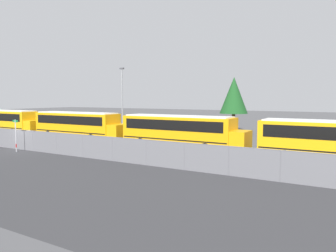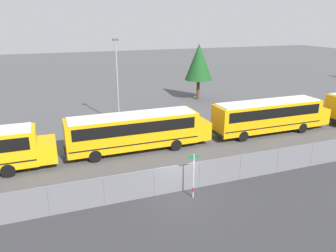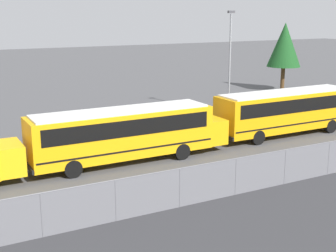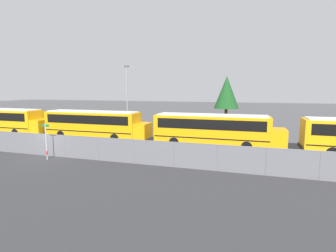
{
  "view_description": "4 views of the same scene",
  "coord_description": "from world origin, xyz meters",
  "px_view_note": "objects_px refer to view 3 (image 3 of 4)",
  "views": [
    {
      "loc": [
        26.73,
        -19.0,
        4.8
      ],
      "look_at": [
        11.94,
        6.27,
        2.25
      ],
      "focal_mm": 35.0,
      "sensor_mm": 36.0,
      "label": 1
    },
    {
      "loc": [
        -7.13,
        -17.12,
        10.4
      ],
      "look_at": [
        1.73,
        6.24,
        2.3
      ],
      "focal_mm": 35.0,
      "sensor_mm": 36.0,
      "label": 2
    },
    {
      "loc": [
        -23.57,
        -17.01,
        8.52
      ],
      "look_at": [
        -10.08,
        8.02,
        1.62
      ],
      "focal_mm": 50.0,
      "sensor_mm": 36.0,
      "label": 3
    },
    {
      "loc": [
        15.72,
        -17.4,
        5.49
      ],
      "look_at": [
        7.86,
        7.83,
        1.81
      ],
      "focal_mm": 28.0,
      "sensor_mm": 36.0,
      "label": 4
    }
  ],
  "objects_px": {
    "school_bus_2": "(127,131)",
    "tree_1": "(285,45)",
    "light_pole": "(230,59)",
    "school_bus_3": "(289,109)"
  },
  "relations": [
    {
      "from": "tree_1",
      "to": "school_bus_3",
      "type": "bearing_deg",
      "value": -130.57
    },
    {
      "from": "school_bus_3",
      "to": "tree_1",
      "type": "relative_size",
      "value": 1.62
    },
    {
      "from": "school_bus_2",
      "to": "tree_1",
      "type": "bearing_deg",
      "value": 31.17
    },
    {
      "from": "school_bus_3",
      "to": "light_pole",
      "type": "relative_size",
      "value": 1.4
    },
    {
      "from": "school_bus_2",
      "to": "light_pole",
      "type": "height_order",
      "value": "light_pole"
    },
    {
      "from": "light_pole",
      "to": "tree_1",
      "type": "height_order",
      "value": "light_pole"
    },
    {
      "from": "school_bus_2",
      "to": "tree_1",
      "type": "height_order",
      "value": "tree_1"
    },
    {
      "from": "school_bus_3",
      "to": "tree_1",
      "type": "height_order",
      "value": "tree_1"
    },
    {
      "from": "school_bus_2",
      "to": "light_pole",
      "type": "xyz_separation_m",
      "value": [
        12.96,
        8.05,
        2.86
      ]
    },
    {
      "from": "school_bus_2",
      "to": "light_pole",
      "type": "distance_m",
      "value": 15.53
    }
  ]
}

